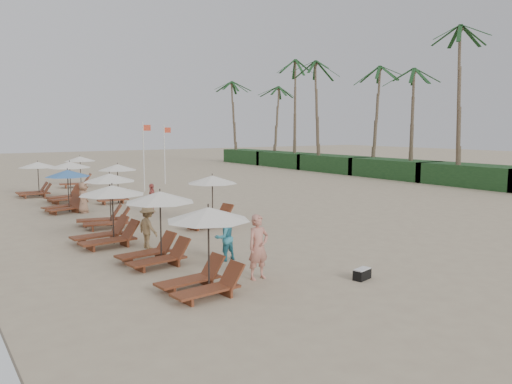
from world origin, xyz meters
TOP-DOWN VIEW (x-y plane):
  - ground at (0.00, 0.00)m, footprint 160.00×160.00m
  - shrub_hedge at (22.00, 14.50)m, footprint 3.20×53.00m
  - palm_row at (21.91, 15.40)m, footprint 7.00×52.00m
  - lounger_station_0 at (-6.16, -3.44)m, footprint 2.47×2.23m
  - lounger_station_1 at (-6.06, -0.04)m, footprint 2.52×2.23m
  - lounger_station_2 at (-6.49, 3.43)m, footprint 2.73×2.43m
  - lounger_station_3 at (-5.47, 6.84)m, footprint 2.58×2.26m
  - lounger_station_4 at (-5.99, 11.93)m, footprint 2.49×2.25m
  - lounger_station_5 at (-5.03, 15.54)m, footprint 2.73×2.44m
  - lounger_station_6 at (-6.09, 19.08)m, footprint 2.51×2.31m
  - inland_station_0 at (-1.70, 4.30)m, footprint 2.83×2.24m
  - inland_station_1 at (-2.76, 13.53)m, footprint 2.50×2.24m
  - inland_station_2 at (-2.50, 22.85)m, footprint 2.84×2.24m
  - beachgoer_near at (-4.25, -3.23)m, footprint 0.70×0.48m
  - beachgoer_mid_a at (-4.03, -0.93)m, footprint 0.83×0.70m
  - beachgoer_mid_b at (-5.45, 2.05)m, footprint 0.75×1.08m
  - beachgoer_far_a at (-2.39, 9.14)m, footprint 0.71×0.96m
  - beachgoer_far_b at (-5.28, 11.10)m, footprint 0.86×0.93m
  - duffel_bag at (-1.82, -4.92)m, footprint 0.62×0.41m
  - flag_pole_near at (0.67, 17.85)m, footprint 0.60×0.08m
  - flag_pole_far at (3.68, 21.23)m, footprint 0.60×0.08m

SIDE VIEW (x-z plane):
  - ground at x=0.00m, z-range 0.00..0.00m
  - duffel_bag at x=-1.82m, z-range 0.00..0.32m
  - beachgoer_far_a at x=-2.39m, z-range 0.00..1.51m
  - beachgoer_mid_a at x=-4.03m, z-range 0.00..1.53m
  - beachgoer_mid_b at x=-5.45m, z-range 0.00..1.54m
  - beachgoer_far_b at x=-5.28m, z-range 0.00..1.59m
  - shrub_hedge at x=22.00m, z-range 0.00..1.60m
  - beachgoer_near at x=-4.25m, z-range 0.00..1.87m
  - lounger_station_2 at x=-6.49m, z-range 0.03..2.23m
  - lounger_station_4 at x=-5.99m, z-range 0.08..2.25m
  - lounger_station_6 at x=-6.09m, z-range 0.08..2.26m
  - lounger_station_3 at x=-5.47m, z-range 0.02..2.35m
  - lounger_station_1 at x=-6.06m, z-range 0.03..2.34m
  - lounger_station_0 at x=-6.16m, z-range 0.06..2.33m
  - lounger_station_5 at x=-5.03m, z-range 0.04..2.38m
  - inland_station_2 at x=-2.50m, z-range 0.18..2.41m
  - inland_station_0 at x=-1.70m, z-range 0.19..2.42m
  - inland_station_1 at x=-2.76m, z-range 0.39..2.61m
  - flag_pole_far at x=3.68m, z-range 0.25..4.78m
  - flag_pole_near at x=0.67m, z-range 0.25..4.96m
  - palm_row at x=21.91m, z-range 3.76..16.06m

